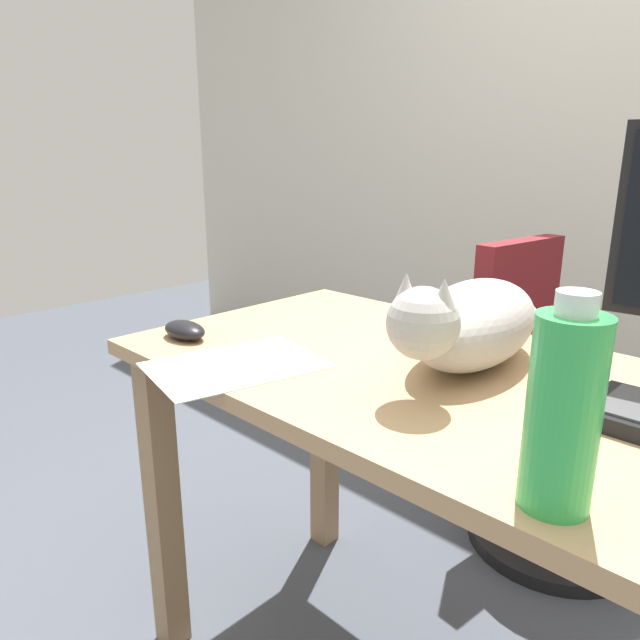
{
  "coord_description": "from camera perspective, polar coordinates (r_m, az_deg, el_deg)",
  "views": [
    {
      "loc": [
        0.37,
        -0.82,
        1.12
      ],
      "look_at": [
        -0.37,
        -0.06,
        0.81
      ],
      "focal_mm": 32.62,
      "sensor_mm": 36.0,
      "label": 1
    }
  ],
  "objects": [
    {
      "name": "cat",
      "position": [
        1.05,
        14.6,
        -0.27
      ],
      "size": [
        0.23,
        0.61,
        0.2
      ],
      "color": "#B2ADA8",
      "rests_on": "desk"
    },
    {
      "name": "desk",
      "position": [
        1.02,
        18.06,
        -12.94
      ],
      "size": [
        1.46,
        0.64,
        0.75
      ],
      "color": "tan",
      "rests_on": "ground_plane"
    },
    {
      "name": "paper_sheet",
      "position": [
        1.05,
        -8.27,
        -4.41
      ],
      "size": [
        0.27,
        0.34,
        0.0
      ],
      "primitive_type": "cube",
      "rotation": [
        0.0,
        0.0,
        -0.22
      ],
      "color": "white",
      "rests_on": "desk"
    },
    {
      "name": "computer_mouse",
      "position": [
        1.22,
        -13.13,
        -0.96
      ],
      "size": [
        0.11,
        0.06,
        0.04
      ],
      "primitive_type": "ellipsoid",
      "color": "black",
      "rests_on": "desk"
    },
    {
      "name": "spray_bottle",
      "position": [
        0.65,
        22.77,
        -8.24
      ],
      "size": [
        0.08,
        0.08,
        0.24
      ],
      "color": "green",
      "rests_on": "desk"
    },
    {
      "name": "office_chair",
      "position": [
        1.82,
        21.46,
        -9.25
      ],
      "size": [
        0.48,
        0.48,
        0.88
      ],
      "color": "black",
      "rests_on": "ground_plane"
    }
  ]
}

